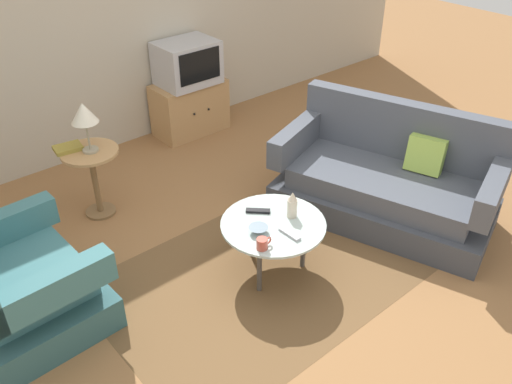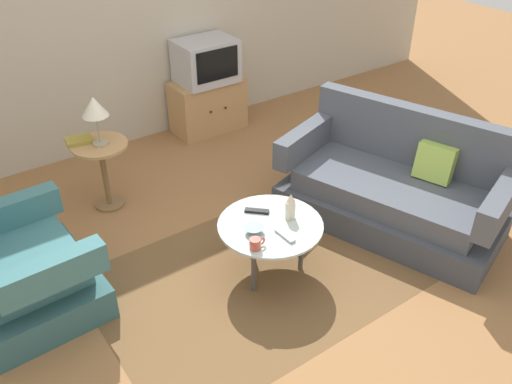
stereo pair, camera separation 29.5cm
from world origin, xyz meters
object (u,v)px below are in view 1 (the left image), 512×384
object	(u,v)px
side_table	(93,169)
mug	(263,244)
coffee_table	(273,227)
tv_remote_silver	(290,234)
tv_stand	(190,108)
vase	(292,205)
tv_remote_dark	(258,211)
table_lamp	(84,115)
bowl	(258,230)
armchair	(20,289)
book	(68,148)
couch	(387,183)
television	(187,63)

from	to	relation	value
side_table	mug	size ratio (longest dim) A/B	5.14
coffee_table	tv_remote_silver	bearing A→B (deg)	-92.03
tv_stand	vase	xyz separation A→B (m)	(-0.70, -2.31, 0.25)
tv_stand	tv_remote_dark	distance (m)	2.28
side_table	table_lamp	bearing A→B (deg)	-56.59
vase	coffee_table	bearing A→B (deg)	170.61
side_table	tv_remote_silver	size ratio (longest dim) A/B	3.42
bowl	armchair	bearing A→B (deg)	154.51
tv_remote_silver	book	world-z (taller)	book
side_table	bowl	size ratio (longest dim) A/B	4.48
coffee_table	bowl	distance (m)	0.16
tv_remote_silver	mug	bearing A→B (deg)	85.83
coffee_table	side_table	size ratio (longest dim) A/B	1.24
table_lamp	tv_remote_dark	distance (m)	1.54
couch	tv_remote_silver	bearing A→B (deg)	76.59
armchair	side_table	size ratio (longest dim) A/B	1.59
couch	tv_remote_dark	world-z (taller)	couch
book	mug	bearing A→B (deg)	-66.18
side_table	vase	size ratio (longest dim) A/B	2.96
coffee_table	table_lamp	xyz separation A→B (m)	(-0.62, 1.50, 0.53)
vase	mug	size ratio (longest dim) A/B	1.74
bowl	tv_remote_dark	distance (m)	0.24
coffee_table	mug	xyz separation A→B (m)	(-0.24, -0.16, 0.08)
mug	tv_remote_silver	bearing A→B (deg)	-3.20
table_lamp	mug	size ratio (longest dim) A/B	3.52
television	table_lamp	xyz separation A→B (m)	(-1.47, -0.77, 0.14)
armchair	bowl	size ratio (longest dim) A/B	7.15
armchair	book	xyz separation A→B (m)	(0.83, 0.97, 0.32)
vase	tv_remote_silver	size ratio (longest dim) A/B	1.15
tv_remote_silver	book	bearing A→B (deg)	21.29
armchair	coffee_table	size ratio (longest dim) A/B	1.29
coffee_table	television	xyz separation A→B (m)	(0.86, 2.27, 0.38)
armchair	tv_remote_dark	world-z (taller)	armchair
mug	tv_remote_silver	xyz separation A→B (m)	(0.23, -0.01, -0.03)
coffee_table	vase	world-z (taller)	vase
tv_remote_dark	book	xyz separation A→B (m)	(-0.75, 1.47, 0.18)
armchair	tv_stand	distance (m)	2.92
vase	tv_remote_dark	xyz separation A→B (m)	(-0.15, 0.20, -0.09)
vase	mug	xyz separation A→B (m)	(-0.40, -0.14, -0.06)
side_table	television	distance (m)	1.70
side_table	vase	bearing A→B (deg)	-63.01
side_table	vase	world-z (taller)	vase
bowl	tv_remote_silver	bearing A→B (deg)	-47.93
tv_remote_silver	tv_remote_dark	bearing A→B (deg)	-2.99
bowl	tv_remote_silver	size ratio (longest dim) A/B	0.76
book	armchair	bearing A→B (deg)	-122.19
mug	side_table	bearing A→B (deg)	102.99
couch	bowl	distance (m)	1.38
table_lamp	tv_remote_dark	world-z (taller)	table_lamp
mug	armchair	bearing A→B (deg)	148.23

